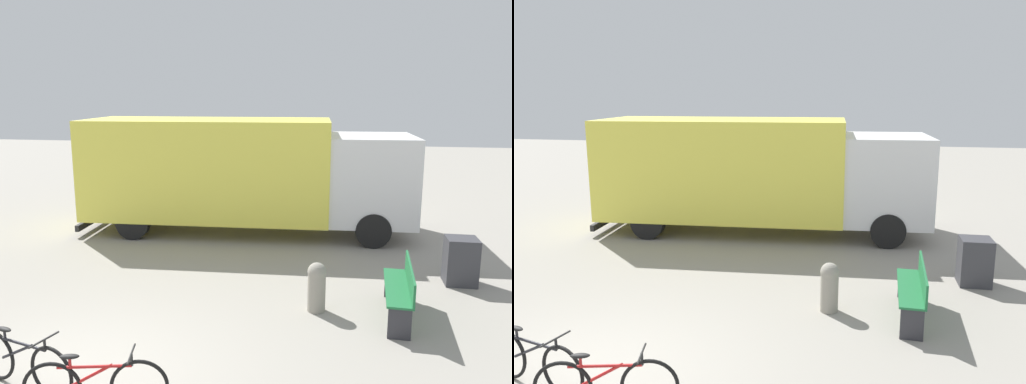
# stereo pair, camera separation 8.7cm
# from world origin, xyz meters

# --- Properties ---
(delivery_truck) EXTENTS (8.52, 2.88, 2.93)m
(delivery_truck) POSITION_xyz_m (0.77, 7.42, 1.61)
(delivery_truck) COLOR #EAE04C
(delivery_truck) RESTS_ON ground
(park_bench) EXTENTS (0.49, 1.71, 0.88)m
(park_bench) POSITION_xyz_m (4.31, 2.72, 0.50)
(park_bench) COLOR #1E6638
(park_bench) RESTS_ON ground
(bicycle_near) EXTENTS (1.59, 0.56, 0.76)m
(bicycle_near) POSITION_xyz_m (-0.51, -0.14, 0.36)
(bicycle_near) COLOR black
(bicycle_near) RESTS_ON ground
(bollard_near_bench) EXTENTS (0.31, 0.31, 0.84)m
(bollard_near_bench) POSITION_xyz_m (2.94, 2.72, 0.46)
(bollard_near_bench) COLOR gray
(bollard_near_bench) RESTS_ON ground
(utility_box) EXTENTS (0.58, 0.54, 0.90)m
(utility_box) POSITION_xyz_m (5.59, 4.41, 0.45)
(utility_box) COLOR #38383D
(utility_box) RESTS_ON ground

